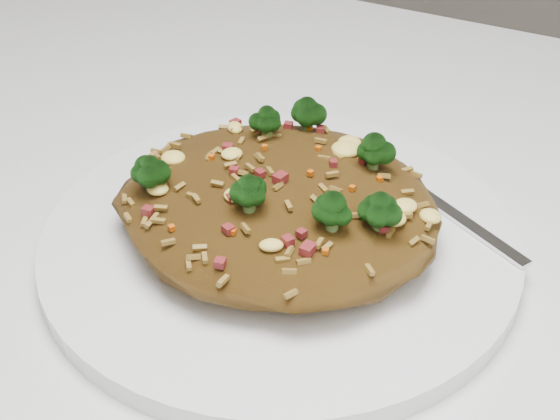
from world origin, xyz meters
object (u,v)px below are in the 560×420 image
at_px(fork, 437,203).
at_px(plate, 280,239).
at_px(dining_table, 401,398).
at_px(fried_rice, 281,194).

bearing_deg(fork, plate, -109.54).
distance_m(dining_table, fork, 0.13).
distance_m(fried_rice, fork, 0.10).
xyz_separation_m(plate, fried_rice, (0.00, 0.00, 0.03)).
bearing_deg(fried_rice, dining_table, 0.39).
height_order(dining_table, fork, fork).
xyz_separation_m(plate, fork, (0.08, 0.07, 0.01)).
bearing_deg(plate, fried_rice, 53.32).
xyz_separation_m(dining_table, fork, (-0.01, 0.07, 0.11)).
bearing_deg(fork, dining_table, -52.19).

